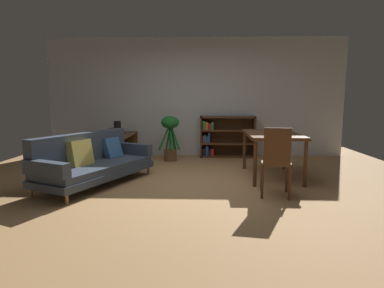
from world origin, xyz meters
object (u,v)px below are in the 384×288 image
(dining_table, at_px, (272,138))
(fabric_couch, at_px, (92,161))
(bookshelf, at_px, (224,137))
(desk_speaker, at_px, (118,128))
(dining_chair_near, at_px, (276,159))
(media_console, at_px, (121,148))
(potted_floor_plant, at_px, (170,133))
(open_laptop, at_px, (122,132))

(dining_table, bearing_deg, fabric_couch, -169.34)
(dining_table, relative_size, bookshelf, 1.09)
(desk_speaker, bearing_deg, dining_chair_near, -38.16)
(fabric_couch, distance_m, media_console, 1.75)
(potted_floor_plant, height_order, bookshelf, potted_floor_plant)
(open_laptop, distance_m, bookshelf, 2.30)
(potted_floor_plant, distance_m, bookshelf, 1.31)
(potted_floor_plant, bearing_deg, open_laptop, 176.46)
(desk_speaker, bearing_deg, potted_floor_plant, 19.70)
(media_console, xyz_separation_m, bookshelf, (2.21, 0.70, 0.16))
(dining_table, bearing_deg, desk_speaker, 161.03)
(dining_chair_near, height_order, bookshelf, dining_chair_near)
(fabric_couch, relative_size, desk_speaker, 7.39)
(media_console, relative_size, desk_speaker, 4.52)
(open_laptop, height_order, desk_speaker, desk_speaker)
(fabric_couch, height_order, dining_table, fabric_couch)
(media_console, distance_m, bookshelf, 2.33)
(potted_floor_plant, bearing_deg, desk_speaker, -160.30)
(desk_speaker, bearing_deg, fabric_couch, -89.91)
(fabric_couch, bearing_deg, bookshelf, 48.00)
(fabric_couch, height_order, bookshelf, bookshelf)
(fabric_couch, height_order, potted_floor_plant, potted_floor_plant)
(open_laptop, relative_size, dining_chair_near, 0.47)
(bookshelf, bearing_deg, media_console, -162.41)
(open_laptop, height_order, dining_chair_near, dining_chair_near)
(desk_speaker, xyz_separation_m, dining_chair_near, (2.71, -2.13, -0.21))
(bookshelf, bearing_deg, open_laptop, -167.90)
(dining_chair_near, relative_size, bookshelf, 0.77)
(desk_speaker, xyz_separation_m, potted_floor_plant, (1.03, 0.37, -0.14))
(open_laptop, relative_size, bookshelf, 0.36)
(media_console, xyz_separation_m, potted_floor_plant, (1.03, 0.16, 0.30))
(bookshelf, bearing_deg, dining_table, -70.34)
(open_laptop, bearing_deg, desk_speaker, -85.79)
(open_laptop, distance_m, desk_speaker, 0.45)
(fabric_couch, relative_size, dining_chair_near, 2.23)
(media_console, height_order, potted_floor_plant, potted_floor_plant)
(desk_speaker, relative_size, bookshelf, 0.23)
(dining_chair_near, bearing_deg, desk_speaker, 141.84)
(desk_speaker, xyz_separation_m, bookshelf, (2.21, 0.91, -0.28))
(fabric_couch, bearing_deg, media_console, 90.21)
(open_laptop, xyz_separation_m, dining_table, (2.92, -1.43, 0.06))
(dining_table, bearing_deg, dining_chair_near, -99.09)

